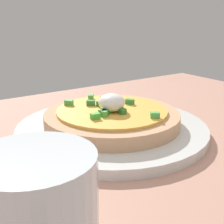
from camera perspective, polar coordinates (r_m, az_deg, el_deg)
name	(u,v)px	position (r cm, az deg, el deg)	size (l,w,h in cm)	color
dining_table	(126,174)	(38.89, 2.53, -11.34)	(100.07, 76.31, 2.73)	tan
plate	(112,129)	(47.26, 0.00, -3.09)	(28.81, 28.81, 1.36)	silver
pizza	(112,117)	(46.56, -0.01, -0.86)	(20.41, 20.41, 5.05)	tan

